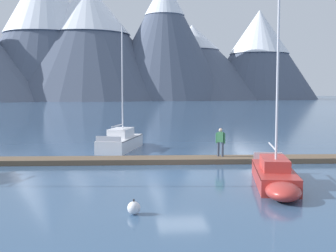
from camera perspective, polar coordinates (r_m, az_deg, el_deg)
ground_plane at (r=21.95m, az=1.86°, el=-6.45°), size 700.00×700.00×0.00m
mountain_central_massif at (r=225.44m, az=-15.68°, el=12.54°), size 71.90×71.90×67.81m
mountain_shoulder_ridge at (r=221.86m, az=-10.39°, el=11.05°), size 90.55×90.55×56.49m
mountain_east_summit at (r=217.30m, az=-0.44°, el=11.34°), size 61.46×61.46×58.54m
mountain_rear_spur at (r=233.61m, az=3.15°, el=8.41°), size 81.10×81.10×38.87m
mountain_north_horn at (r=240.70m, az=11.79°, el=9.40°), size 61.13×61.13×47.06m
dock at (r=25.83m, az=0.52°, el=-4.46°), size 30.01×3.87×0.30m
sailboat_second_berth at (r=31.97m, az=-5.97°, el=-1.91°), size 3.66×7.10×8.81m
sailboat_mid_dock_port at (r=19.85m, az=13.82°, el=-6.27°), size 3.02×6.85×9.21m
person_on_dock at (r=26.28m, az=6.86°, el=-1.88°), size 0.52×0.38×1.69m
mooring_buoy_channel_marker at (r=15.18m, az=-4.48°, el=-10.60°), size 0.45×0.45×0.53m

